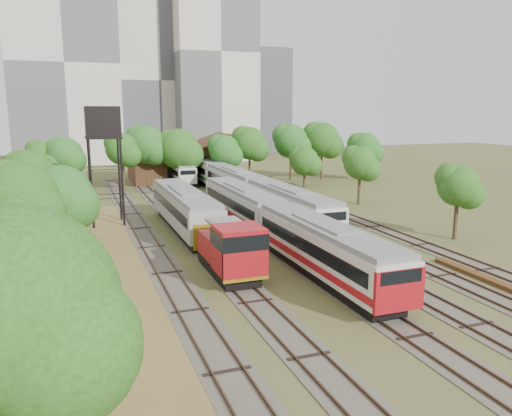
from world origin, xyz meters
name	(u,v)px	position (x,y,z in m)	size (l,w,h in m)	color
ground	(399,304)	(0.00, 0.00, 0.00)	(240.00, 240.00, 0.00)	#475123
dry_grass_patch	(78,296)	(-18.00, 8.00, 0.02)	(14.00, 60.00, 0.04)	brown
tracks	(249,220)	(-0.67, 25.00, 0.04)	(24.60, 80.00, 0.19)	#4C473D
railcar_red_set	(275,223)	(-2.00, 14.54, 2.02)	(3.09, 34.58, 3.82)	black
railcar_green_set	(235,183)	(2.00, 37.94, 2.03)	(3.10, 52.08, 3.83)	black
railcar_rear	(177,171)	(-2.00, 55.94, 1.79)	(2.75, 16.08, 3.39)	black
shunter_locomotive	(231,251)	(-8.00, 7.90, 1.97)	(3.07, 8.13, 4.02)	black
old_grey_coach	(184,209)	(-8.00, 22.88, 2.14)	(3.17, 18.00, 3.92)	black
water_tower	(103,125)	(-14.75, 28.30, 9.95)	(3.41, 3.41, 11.80)	black
rail_pile_near	(480,277)	(8.00, 1.86, 0.14)	(0.57, 8.53, 0.28)	#563718
rail_pile_far	(482,276)	(8.20, 1.91, 0.14)	(0.52, 8.34, 0.27)	#563718
maintenance_shed	(180,163)	(-1.00, 57.98, 2.91)	(16.45, 11.55, 7.58)	#342213
tree_band_left	(38,193)	(-20.44, 17.64, 5.20)	(8.31, 66.85, 9.06)	#382616
tree_band_far	(228,146)	(5.02, 50.64, 6.01)	(51.10, 10.63, 9.51)	#382616
tree_band_right	(350,166)	(14.79, 30.69, 4.54)	(5.00, 37.10, 7.15)	#382616
tower_left	(64,65)	(-18.00, 95.00, 21.00)	(22.00, 16.00, 42.00)	beige
tower_centre	(155,82)	(2.00, 100.00, 18.00)	(20.00, 18.00, 36.00)	beige
tower_right	(212,55)	(14.00, 92.00, 24.00)	(18.00, 16.00, 48.00)	beige
tower_far_right	(264,101)	(34.00, 110.00, 14.00)	(12.00, 12.00, 28.00)	#45464D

